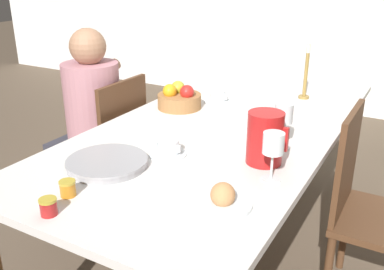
% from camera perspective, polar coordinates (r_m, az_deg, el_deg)
% --- Properties ---
extents(ground_plane, '(20.00, 20.00, 0.00)m').
position_cam_1_polar(ground_plane, '(2.43, 3.88, -15.73)').
color(ground_plane, brown).
extents(dining_table, '(1.01, 2.14, 0.77)m').
position_cam_1_polar(dining_table, '(2.08, 4.35, -0.62)').
color(dining_table, silver).
rests_on(dining_table, ground_plane).
extents(chair_person_side, '(0.42, 0.42, 0.91)m').
position_cam_1_polar(chair_person_side, '(2.47, -11.03, -2.29)').
color(chair_person_side, '#51331E').
rests_on(chair_person_side, ground_plane).
extents(chair_opposite, '(0.42, 0.42, 0.91)m').
position_cam_1_polar(chair_opposite, '(2.05, 22.67, -8.98)').
color(chair_opposite, '#51331E').
rests_on(chair_opposite, ground_plane).
extents(person_seated, '(0.39, 0.41, 1.18)m').
position_cam_1_polar(person_seated, '(2.43, -13.48, 2.46)').
color(person_seated, '#33333D').
rests_on(person_seated, ground_plane).
extents(red_pitcher, '(0.16, 0.14, 0.20)m').
position_cam_1_polar(red_pitcher, '(1.63, 9.71, -0.36)').
color(red_pitcher, red).
rests_on(red_pitcher, dining_table).
extents(wine_glass_water, '(0.07, 0.07, 0.19)m').
position_cam_1_polar(wine_glass_water, '(1.76, 12.12, 2.54)').
color(wine_glass_water, white).
rests_on(wine_glass_water, dining_table).
extents(wine_glass_juice, '(0.07, 0.07, 0.18)m').
position_cam_1_polar(wine_glass_juice, '(1.48, 10.78, -1.47)').
color(wine_glass_juice, white).
rests_on(wine_glass_juice, dining_table).
extents(teacup_near_person, '(0.15, 0.15, 0.06)m').
position_cam_1_polar(teacup_near_person, '(1.70, -3.23, -1.85)').
color(teacup_near_person, silver).
rests_on(teacup_near_person, dining_table).
extents(teacup_across, '(0.15, 0.15, 0.06)m').
position_cam_1_polar(teacup_across, '(2.37, 3.44, 5.05)').
color(teacup_across, silver).
rests_on(teacup_across, dining_table).
extents(serving_tray, '(0.30, 0.30, 0.03)m').
position_cam_1_polar(serving_tray, '(1.63, -11.25, -3.65)').
color(serving_tray, '#9E9EA3').
rests_on(serving_tray, dining_table).
extents(bread_plate, '(0.19, 0.19, 0.08)m').
position_cam_1_polar(bread_plate, '(1.35, 4.12, -8.49)').
color(bread_plate, silver).
rests_on(bread_plate, dining_table).
extents(jam_jar_amber, '(0.05, 0.05, 0.05)m').
position_cam_1_polar(jam_jar_amber, '(1.46, -16.25, -6.74)').
color(jam_jar_amber, '#C67A1E').
rests_on(jam_jar_amber, dining_table).
extents(jam_jar_red, '(0.05, 0.05, 0.05)m').
position_cam_1_polar(jam_jar_red, '(1.37, -18.61, -8.94)').
color(jam_jar_red, '#A81E1E').
rests_on(jam_jar_red, dining_table).
extents(fruit_bowl, '(0.23, 0.23, 0.13)m').
position_cam_1_polar(fruit_bowl, '(2.26, -1.72, 4.87)').
color(fruit_bowl, '#9E6B3D').
rests_on(fruit_bowl, dining_table).
extents(candlestick_tall, '(0.06, 0.06, 0.31)m').
position_cam_1_polar(candlestick_tall, '(2.50, 14.91, 7.39)').
color(candlestick_tall, olive).
rests_on(candlestick_tall, dining_table).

